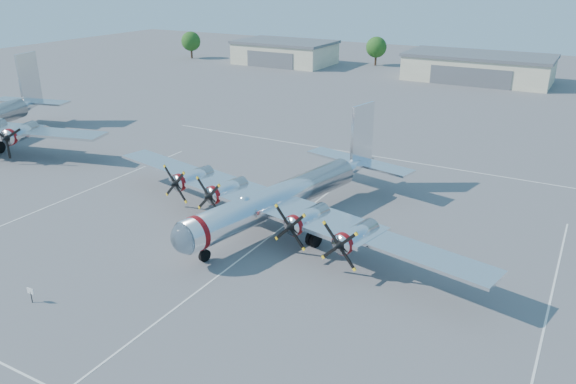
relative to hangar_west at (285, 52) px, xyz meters
The scene contains 8 objects.
ground 93.54m from the hangar_west, 61.23° to the right, with size 260.00×260.00×0.00m, color #5A5A5C.
parking_lines 95.08m from the hangar_west, 61.74° to the right, with size 60.00×50.08×0.01m.
hangar_west is the anchor object (origin of this frame).
hangar_center 45.00m from the hangar_west, ahead, with size 28.60×14.60×5.40m.
tree_far_west 25.36m from the hangar_west, behind, with size 4.80×4.80×6.64m.
tree_west 21.61m from the hangar_west, 21.89° to the left, with size 4.80×4.80×6.64m.
main_bomber_b29 90.96m from the hangar_west, 60.50° to the right, with size 40.12×27.44×8.87m, color silver, non-canonical shape.
info_placard 105.19m from the hangar_west, 69.99° to the right, with size 0.59×0.06×1.13m.
Camera 1 is at (22.34, -37.04, 21.30)m, focal length 35.00 mm.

